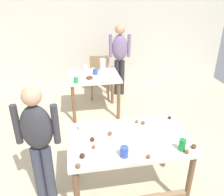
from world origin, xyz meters
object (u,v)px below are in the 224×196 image
(dining_table_far, at_px, (94,82))
(pitcher_far, at_px, (103,65))
(mixing_bowl, at_px, (88,126))
(chair_far_table, at_px, (99,74))
(person_girl_near, at_px, (38,139))
(soda_can, at_px, (182,145))
(dining_table_near, at_px, (128,146))
(person_adult_far, at_px, (120,54))

(dining_table_far, distance_m, pitcher_far, 0.37)
(dining_table_far, distance_m, mixing_bowl, 1.74)
(chair_far_table, bearing_deg, pitcher_far, -89.26)
(mixing_bowl, bearing_deg, chair_far_table, 79.94)
(person_girl_near, height_order, soda_can, person_girl_near)
(dining_table_near, bearing_deg, person_adult_far, 80.32)
(mixing_bowl, bearing_deg, dining_table_near, -32.24)
(dining_table_near, bearing_deg, chair_far_table, 89.52)
(person_girl_near, relative_size, soda_can, 11.37)
(person_girl_near, distance_m, pitcher_far, 2.34)
(dining_table_far, xyz_separation_m, soda_can, (0.63, -2.26, 0.18))
(mixing_bowl, bearing_deg, soda_can, -31.73)
(chair_far_table, distance_m, soda_can, 3.04)
(person_adult_far, bearing_deg, soda_can, -90.07)
(soda_can, height_order, pitcher_far, pitcher_far)
(mixing_bowl, bearing_deg, person_girl_near, -157.98)
(chair_far_table, xyz_separation_m, person_adult_far, (0.44, 0.02, 0.42))
(person_girl_near, bearing_deg, person_adult_far, 62.62)
(dining_table_far, relative_size, pitcher_far, 3.89)
(dining_table_far, height_order, person_girl_near, person_girl_near)
(dining_table_near, relative_size, dining_table_far, 1.41)
(chair_far_table, distance_m, pitcher_far, 0.64)
(pitcher_far, bearing_deg, soda_can, -80.06)
(soda_can, xyz_separation_m, pitcher_far, (-0.43, 2.47, 0.06))
(dining_table_near, distance_m, soda_can, 0.56)
(dining_table_near, relative_size, chair_far_table, 1.47)
(dining_table_far, distance_m, chair_far_table, 0.77)
(dining_table_near, height_order, person_adult_far, person_adult_far)
(dining_table_near, bearing_deg, person_girl_near, 176.57)
(mixing_bowl, distance_m, pitcher_far, 1.98)
(dining_table_far, xyz_separation_m, person_girl_near, (-0.76, -1.92, 0.19))
(dining_table_near, xyz_separation_m, person_adult_far, (0.47, 2.73, 0.26))
(chair_far_table, relative_size, pitcher_far, 3.71)
(mixing_bowl, xyz_separation_m, soda_can, (0.88, -0.54, 0.03))
(person_girl_near, bearing_deg, mixing_bowl, 22.02)
(dining_table_far, relative_size, person_adult_far, 0.60)
(pitcher_far, bearing_deg, person_girl_near, -113.99)
(chair_far_table, bearing_deg, soda_can, -81.65)
(dining_table_near, xyz_separation_m, soda_can, (0.46, -0.28, 0.16))
(dining_table_near, distance_m, person_adult_far, 2.78)
(chair_far_table, distance_m, mixing_bowl, 2.51)
(dining_table_far, bearing_deg, person_adult_far, 50.08)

